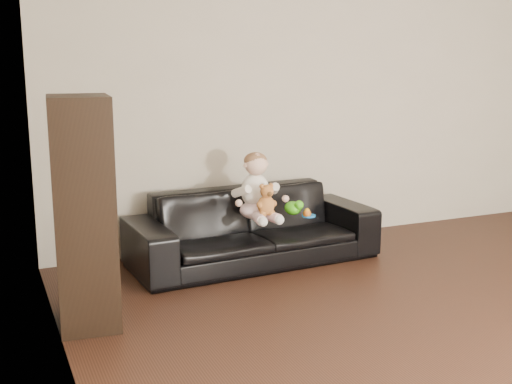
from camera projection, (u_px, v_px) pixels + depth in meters
name	position (u px, v px, depth m)	size (l,w,h in m)	color
wall_back	(316.00, 99.00, 5.86)	(5.00, 5.00, 0.00)	#BAB09C
wall_left	(83.00, 154.00, 2.42)	(5.50, 5.50, 0.00)	#BAB09C
sofa	(253.00, 227.00, 5.29)	(2.03, 0.79, 0.59)	black
cabinet	(84.00, 213.00, 3.95)	(0.36, 0.50, 1.44)	black
shelf_item	(85.00, 161.00, 3.89)	(0.18, 0.25, 0.28)	silver
baby	(257.00, 190.00, 5.11)	(0.36, 0.45, 0.54)	white
teddy_bear	(266.00, 200.00, 4.98)	(0.16, 0.16, 0.25)	#B46E33
toy_green	(293.00, 208.00, 5.30)	(0.14, 0.16, 0.11)	#45C417
toy_rattle	(307.00, 214.00, 5.21)	(0.07, 0.07, 0.07)	#CB6217
toy_blue_disc	(309.00, 216.00, 5.24)	(0.11, 0.11, 0.02)	blue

